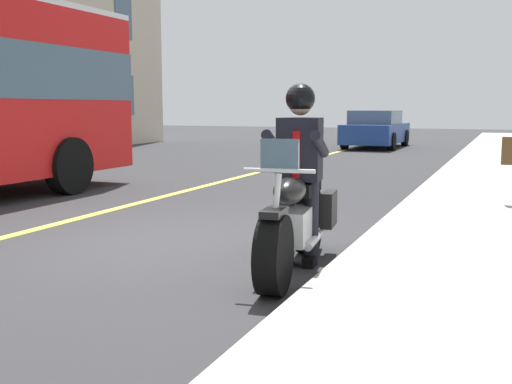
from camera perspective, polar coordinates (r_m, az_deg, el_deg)
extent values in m
plane|color=#333335|center=(7.00, -7.69, -4.81)|extent=(80.00, 80.00, 0.00)
cube|color=#E5DB4C|center=(8.16, -19.98, -3.37)|extent=(60.00, 0.16, 0.01)
cylinder|color=black|center=(5.06, 1.64, -5.80)|extent=(0.68, 0.28, 0.66)
cylinder|color=black|center=(6.54, 4.83, -2.70)|extent=(0.68, 0.28, 0.66)
cube|color=silver|center=(5.80, 3.50, -3.14)|extent=(0.59, 0.35, 0.32)
ellipsoid|color=black|center=(5.55, 3.11, 0.14)|extent=(0.59, 0.35, 0.24)
cube|color=black|center=(6.09, 4.19, 0.43)|extent=(0.73, 0.36, 0.12)
cube|color=black|center=(6.43, 6.69, -1.55)|extent=(0.41, 0.17, 0.36)
cube|color=black|center=(6.51, 2.86, -1.40)|extent=(0.41, 0.17, 0.36)
cylinder|color=silver|center=(5.02, 1.70, -2.75)|extent=(0.35, 0.09, 0.76)
cylinder|color=silver|center=(5.12, 2.14, 1.98)|extent=(0.11, 0.60, 0.04)
cube|color=black|center=(4.99, 1.65, -1.89)|extent=(0.38, 0.20, 0.06)
cylinder|color=silver|center=(6.09, 5.54, -4.16)|extent=(0.90, 0.19, 0.08)
cube|color=slate|center=(5.13, 2.20, 3.33)|extent=(0.08, 0.32, 0.28)
cylinder|color=black|center=(6.02, 5.10, -2.75)|extent=(0.14, 0.14, 0.84)
cube|color=black|center=(6.04, 4.96, -6.30)|extent=(0.27, 0.14, 0.10)
cylinder|color=black|center=(6.07, 2.87, -2.65)|extent=(0.14, 0.14, 0.84)
cube|color=black|center=(6.09, 2.72, -6.18)|extent=(0.27, 0.14, 0.10)
cube|color=black|center=(5.95, 4.04, 3.94)|extent=(0.37, 0.44, 0.60)
cube|color=red|center=(5.80, 3.73, 3.44)|extent=(0.03, 0.07, 0.44)
cylinder|color=black|center=(5.74, 5.86, 4.37)|extent=(0.56, 0.17, 0.28)
cylinder|color=black|center=(5.82, 1.57, 4.46)|extent=(0.56, 0.17, 0.28)
sphere|color=tan|center=(5.94, 4.08, 8.08)|extent=(0.22, 0.22, 0.22)
sphere|color=black|center=(5.94, 4.09, 8.56)|extent=(0.28, 0.28, 0.28)
cube|color=slate|center=(13.54, -15.92, 9.53)|extent=(0.06, 2.40, 1.90)
cylinder|color=black|center=(11.35, -16.77, 2.31)|extent=(1.00, 0.30, 1.00)
cube|color=navy|center=(24.06, 10.97, 5.34)|extent=(4.60, 1.80, 0.70)
cube|color=slate|center=(23.85, 10.91, 6.64)|extent=(2.40, 1.60, 0.60)
cylinder|color=black|center=(25.66, 9.73, 5.00)|extent=(0.64, 0.22, 0.64)
cylinder|color=black|center=(25.35, 13.49, 4.86)|extent=(0.64, 0.22, 0.64)
cylinder|color=black|center=(22.85, 8.14, 4.70)|extent=(0.64, 0.22, 0.64)
cylinder|color=black|center=(22.49, 12.35, 4.55)|extent=(0.64, 0.22, 0.64)
cube|color=slate|center=(25.75, -11.88, 8.69)|extent=(1.10, 0.06, 1.60)
cube|color=slate|center=(21.17, -20.85, 8.59)|extent=(1.10, 0.06, 1.60)
cube|color=slate|center=(25.98, -12.07, 15.32)|extent=(1.10, 0.06, 1.60)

